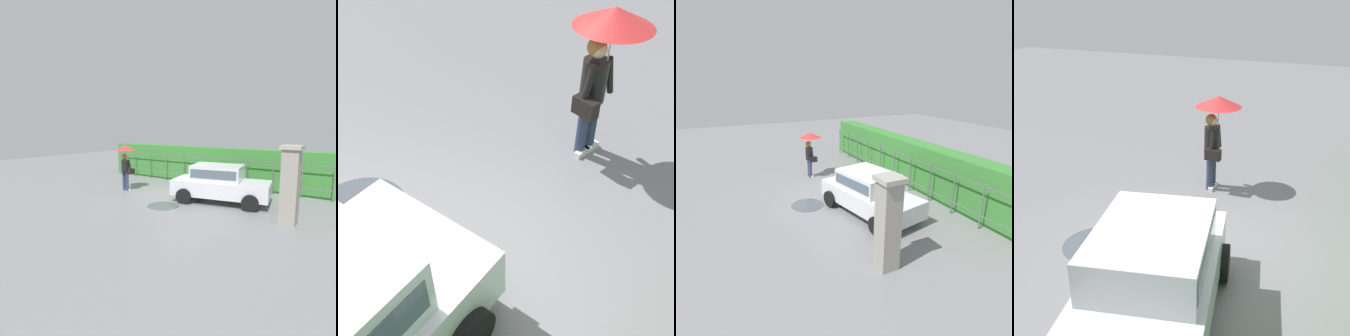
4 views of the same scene
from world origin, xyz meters
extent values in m
plane|color=slate|center=(0.00, 0.00, 0.00)|extent=(40.00, 40.00, 0.00)
cube|color=silver|center=(2.09, 0.13, 0.58)|extent=(3.95, 2.33, 0.60)
cube|color=silver|center=(1.94, 0.10, 1.18)|extent=(2.15, 1.78, 0.60)
cube|color=#4C5B66|center=(1.94, 0.10, 1.20)|extent=(2.00, 1.77, 0.33)
cylinder|color=black|center=(3.15, 1.20, 0.30)|extent=(0.62, 0.29, 0.60)
cylinder|color=black|center=(3.48, -0.45, 0.30)|extent=(0.62, 0.29, 0.60)
cylinder|color=black|center=(0.70, 0.71, 0.30)|extent=(0.62, 0.29, 0.60)
cylinder|color=black|center=(1.03, -0.94, 0.30)|extent=(0.62, 0.29, 0.60)
cube|color=red|center=(0.16, 0.31, 0.73)|extent=(0.10, 0.21, 0.16)
cube|color=red|center=(0.37, -0.77, 0.73)|extent=(0.10, 0.21, 0.16)
cylinder|color=#2D3856|center=(-2.57, -0.53, 0.43)|extent=(0.15, 0.15, 0.86)
cylinder|color=#2D3856|center=(-2.37, -0.53, 0.43)|extent=(0.15, 0.15, 0.86)
cube|color=white|center=(-2.57, -0.47, 0.04)|extent=(0.26, 0.10, 0.08)
cube|color=white|center=(-2.37, -0.47, 0.04)|extent=(0.26, 0.10, 0.08)
cylinder|color=black|center=(-2.47, -0.53, 1.15)|extent=(0.34, 0.34, 0.58)
sphere|color=#DBAD89|center=(-2.47, -0.53, 1.58)|extent=(0.22, 0.22, 0.22)
sphere|color=olive|center=(-2.47, -0.56, 1.60)|extent=(0.25, 0.25, 0.25)
cylinder|color=black|center=(-2.69, -0.44, 1.18)|extent=(0.23, 0.10, 0.56)
cylinder|color=black|center=(-2.25, -0.46, 1.18)|extent=(0.23, 0.10, 0.56)
cylinder|color=#B2B2B7|center=(-2.55, -0.43, 1.50)|extent=(0.02, 0.02, 0.77)
cone|color=red|center=(-2.55, -0.43, 2.00)|extent=(1.00, 1.00, 0.23)
cube|color=black|center=(-2.21, -0.42, 0.91)|extent=(0.17, 0.34, 0.24)
cube|color=gray|center=(4.88, -1.03, 1.15)|extent=(0.48, 0.48, 2.30)
cube|color=#9E998E|center=(4.88, -1.03, 2.36)|extent=(0.60, 0.60, 0.12)
cylinder|color=#59605B|center=(-5.98, 2.67, 0.75)|extent=(0.05, 0.05, 1.50)
cylinder|color=#59605B|center=(-4.81, 2.67, 0.75)|extent=(0.05, 0.05, 1.50)
cylinder|color=#59605B|center=(-3.64, 2.67, 0.75)|extent=(0.05, 0.05, 1.50)
cylinder|color=#59605B|center=(-2.47, 2.67, 0.75)|extent=(0.05, 0.05, 1.50)
cylinder|color=#59605B|center=(-1.30, 2.67, 0.75)|extent=(0.05, 0.05, 1.50)
cylinder|color=#59605B|center=(-0.13, 2.67, 0.75)|extent=(0.05, 0.05, 1.50)
cylinder|color=#59605B|center=(1.04, 2.67, 0.75)|extent=(0.05, 0.05, 1.50)
cylinder|color=#59605B|center=(2.21, 2.67, 0.75)|extent=(0.05, 0.05, 1.50)
cylinder|color=#59605B|center=(3.38, 2.67, 0.75)|extent=(0.05, 0.05, 1.50)
cylinder|color=#59605B|center=(4.55, 2.67, 0.75)|extent=(0.05, 0.05, 1.50)
cube|color=#59605B|center=(-0.13, 2.67, 1.42)|extent=(11.70, 0.03, 0.04)
cube|color=#59605B|center=(-0.13, 2.67, 0.45)|extent=(11.70, 0.03, 0.04)
cube|color=#387F33|center=(-0.13, 3.39, 0.95)|extent=(12.70, 0.90, 1.90)
cylinder|color=#4C545B|center=(0.57, -1.67, 0.00)|extent=(1.22, 1.22, 0.00)
camera|label=1|loc=(6.75, -9.93, 2.95)|focal=30.12mm
camera|label=2|loc=(1.67, 2.27, 3.88)|focal=44.86mm
camera|label=3|loc=(9.93, -4.59, 4.57)|focal=30.40mm
camera|label=4|loc=(6.36, 2.27, 4.36)|focal=47.72mm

